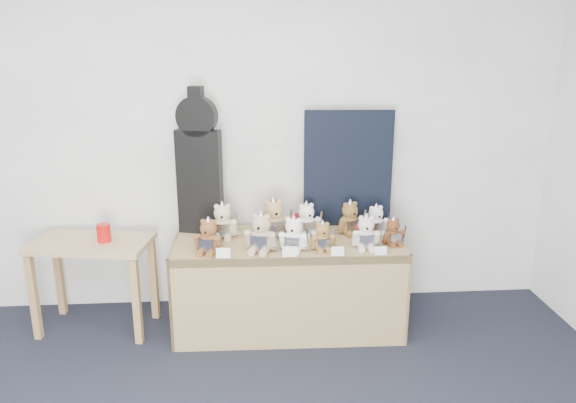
{
  "coord_description": "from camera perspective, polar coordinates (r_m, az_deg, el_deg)",
  "views": [
    {
      "loc": [
        0.61,
        -1.73,
        2.09
      ],
      "look_at": [
        0.88,
        1.94,
        1.0
      ],
      "focal_mm": 35.0,
      "sensor_mm": 36.0,
      "label": 1
    }
  ],
  "objects": [
    {
      "name": "entry_card_a",
      "position": [
        3.72,
        -6.6,
        -5.22
      ],
      "size": [
        0.09,
        0.02,
        0.07
      ],
      "primitive_type": "cube",
      "rotation": [
        -0.24,
        0.0,
        -0.02
      ],
      "color": "silver",
      "rests_on": "display_table"
    },
    {
      "name": "red_cup",
      "position": [
        4.17,
        -18.21,
        -3.05
      ],
      "size": [
        0.1,
        0.1,
        0.13
      ],
      "primitive_type": "cylinder",
      "color": "#B70F0C",
      "rests_on": "side_table"
    },
    {
      "name": "display_table",
      "position": [
        4.02,
        0.05,
        -6.21
      ],
      "size": [
        1.65,
        0.72,
        0.68
      ],
      "rotation": [
        0.0,
        0.0,
        -0.02
      ],
      "color": "#957B4B",
      "rests_on": "floor"
    },
    {
      "name": "side_table",
      "position": [
        4.28,
        -19.24,
        -5.33
      ],
      "size": [
        0.88,
        0.58,
        0.69
      ],
      "rotation": [
        0.0,
        0.0,
        -0.16
      ],
      "color": "tan",
      "rests_on": "floor"
    },
    {
      "name": "room_shell",
      "position": [
        4.27,
        -1.8,
        7.69
      ],
      "size": [
        6.0,
        6.0,
        6.0
      ],
      "color": "white",
      "rests_on": "floor"
    },
    {
      "name": "teddy_back_centre_right",
      "position": [
        4.1,
        1.9,
        -1.96
      ],
      "size": [
        0.23,
        0.21,
        0.27
      ],
      "rotation": [
        0.0,
        0.0,
        0.3
      ],
      "color": "white",
      "rests_on": "display_table"
    },
    {
      "name": "teddy_back_centre_left",
      "position": [
        4.05,
        -1.43,
        -1.88
      ],
      "size": [
        0.27,
        0.23,
        0.32
      ],
      "rotation": [
        0.0,
        0.0,
        0.21
      ],
      "color": "tan",
      "rests_on": "display_table"
    },
    {
      "name": "teddy_back_right",
      "position": [
        4.14,
        6.34,
        -1.81
      ],
      "size": [
        0.23,
        0.22,
        0.28
      ],
      "rotation": [
        0.0,
        0.0,
        0.36
      ],
      "color": "brown",
      "rests_on": "display_table"
    },
    {
      "name": "teddy_front_right",
      "position": [
        3.82,
        3.53,
        -3.66
      ],
      "size": [
        0.19,
        0.15,
        0.23
      ],
      "rotation": [
        0.0,
        0.0,
        0.09
      ],
      "color": "olive",
      "rests_on": "display_table"
    },
    {
      "name": "entry_card_b",
      "position": [
        3.71,
        0.17,
        -5.12
      ],
      "size": [
        0.1,
        0.02,
        0.07
      ],
      "primitive_type": "cube",
      "rotation": [
        -0.24,
        0.0,
        -0.02
      ],
      "color": "silver",
      "rests_on": "display_table"
    },
    {
      "name": "teddy_front_end",
      "position": [
        3.98,
        10.62,
        -3.14
      ],
      "size": [
        0.18,
        0.16,
        0.21
      ],
      "rotation": [
        0.0,
        0.0,
        0.21
      ],
      "color": "brown",
      "rests_on": "display_table"
    },
    {
      "name": "navy_board",
      "position": [
        4.23,
        6.11,
        3.29
      ],
      "size": [
        0.66,
        0.05,
        0.89
      ],
      "primitive_type": "cube",
      "rotation": [
        0.0,
        0.0,
        -0.05
      ],
      "color": "black",
      "rests_on": "display_table"
    },
    {
      "name": "teddy_front_far_right",
      "position": [
        3.89,
        7.93,
        -3.22
      ],
      "size": [
        0.21,
        0.19,
        0.26
      ],
      "rotation": [
        0.0,
        0.0,
        -0.1
      ],
      "color": "silver",
      "rests_on": "display_table"
    },
    {
      "name": "teddy_front_centre",
      "position": [
        3.8,
        0.57,
        -3.48
      ],
      "size": [
        0.22,
        0.2,
        0.27
      ],
      "rotation": [
        0.0,
        0.0,
        -0.28
      ],
      "color": "white",
      "rests_on": "display_table"
    },
    {
      "name": "teddy_back_end",
      "position": [
        4.16,
        8.91,
        -1.99
      ],
      "size": [
        0.21,
        0.19,
        0.25
      ],
      "rotation": [
        0.0,
        0.0,
        0.23
      ],
      "color": "white",
      "rests_on": "display_table"
    },
    {
      "name": "teddy_front_left",
      "position": [
        3.79,
        -2.74,
        -3.31
      ],
      "size": [
        0.25,
        0.23,
        0.3
      ],
      "rotation": [
        0.0,
        0.0,
        -0.3
      ],
      "color": "tan",
      "rests_on": "display_table"
    },
    {
      "name": "guitar_case",
      "position": [
        4.09,
        -9.03,
        3.87
      ],
      "size": [
        0.34,
        0.18,
        1.07
      ],
      "rotation": [
        0.0,
        0.0,
        -0.26
      ],
      "color": "black",
      "rests_on": "display_table"
    },
    {
      "name": "teddy_back_left",
      "position": [
        4.06,
        -6.65,
        -2.12
      ],
      "size": [
        0.24,
        0.19,
        0.29
      ],
      "rotation": [
        0.0,
        0.0,
        -0.03
      ],
      "color": "beige",
      "rests_on": "display_table"
    },
    {
      "name": "entry_card_d",
      "position": [
        3.79,
        9.41,
        -4.96
      ],
      "size": [
        0.08,
        0.02,
        0.06
      ],
      "primitive_type": "cube",
      "rotation": [
        -0.24,
        0.0,
        -0.02
      ],
      "color": "silver",
      "rests_on": "display_table"
    },
    {
      "name": "teddy_front_far_left",
      "position": [
        3.8,
        -8.07,
        -3.65
      ],
      "size": [
        0.22,
        0.2,
        0.27
      ],
      "rotation": [
        0.0,
        0.0,
        -0.29
      ],
      "color": "brown",
      "rests_on": "display_table"
    },
    {
      "name": "entry_card_c",
      "position": [
        3.74,
        5.06,
        -5.06
      ],
      "size": [
        0.09,
        0.02,
        0.06
      ],
      "primitive_type": "cube",
      "rotation": [
        -0.24,
        0.0,
        -0.02
      ],
      "color": "silver",
      "rests_on": "display_table"
    }
  ]
}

